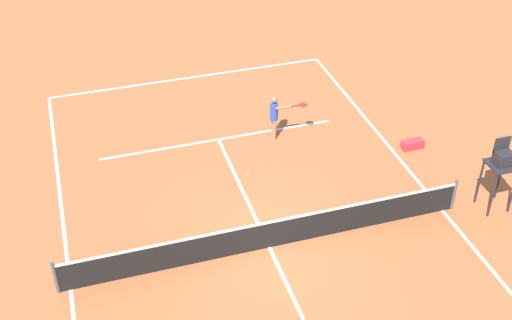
{
  "coord_description": "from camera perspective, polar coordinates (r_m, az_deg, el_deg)",
  "views": [
    {
      "loc": [
        4.49,
        13.27,
        13.08
      ],
      "look_at": [
        -0.56,
        -3.11,
        0.8
      ],
      "focal_mm": 46.97,
      "sensor_mm": 36.0,
      "label": 1
    }
  ],
  "objects": [
    {
      "name": "tennis_net",
      "position": [
        18.83,
        1.16,
        -6.33
      ],
      "size": [
        11.76,
        0.1,
        1.07
      ],
      "color": "#4C4C51",
      "rests_on": "ground"
    },
    {
      "name": "umpire_chair",
      "position": [
        20.83,
        20.19,
        -0.29
      ],
      "size": [
        0.8,
        0.8,
        2.41
      ],
      "color": "#232328",
      "rests_on": "ground"
    },
    {
      "name": "court_lines",
      "position": [
        19.16,
        1.14,
        -7.43
      ],
      "size": [
        11.16,
        21.02,
        0.01
      ],
      "color": "white",
      "rests_on": "ground"
    },
    {
      "name": "equipment_bag",
      "position": [
        23.58,
        13.18,
        1.3
      ],
      "size": [
        0.76,
        0.32,
        0.3
      ],
      "primitive_type": "cube",
      "color": "red",
      "rests_on": "ground"
    },
    {
      "name": "player_serving",
      "position": [
        23.04,
        1.68,
        3.96
      ],
      "size": [
        1.26,
        0.62,
        1.67
      ],
      "rotation": [
        0.0,
        0.0,
        1.51
      ],
      "color": "#9E704C",
      "rests_on": "ground"
    },
    {
      "name": "tennis_ball",
      "position": [
        21.73,
        -0.7,
        -1.28
      ],
      "size": [
        0.07,
        0.07,
        0.07
      ],
      "primitive_type": "sphere",
      "color": "#CCE033",
      "rests_on": "ground"
    },
    {
      "name": "ground_plane",
      "position": [
        19.16,
        1.14,
        -7.43
      ],
      "size": [
        60.0,
        60.0,
        0.0
      ],
      "primitive_type": "plane",
      "color": "#AD5933"
    }
  ]
}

